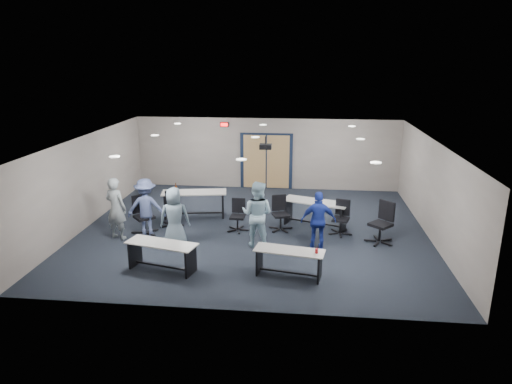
# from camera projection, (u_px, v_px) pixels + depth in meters

# --- Properties ---
(floor) EXTENTS (10.00, 10.00, 0.00)m
(floor) POSITION_uv_depth(u_px,v_px,m) (254.00, 229.00, 13.50)
(floor) COLOR black
(floor) RESTS_ON ground
(back_wall) EXTENTS (10.00, 0.04, 2.70)m
(back_wall) POSITION_uv_depth(u_px,v_px,m) (266.00, 154.00, 17.40)
(back_wall) COLOR gray
(back_wall) RESTS_ON floor
(front_wall) EXTENTS (10.00, 0.04, 2.70)m
(front_wall) POSITION_uv_depth(u_px,v_px,m) (228.00, 248.00, 8.82)
(front_wall) COLOR gray
(front_wall) RESTS_ON floor
(left_wall) EXTENTS (0.04, 9.00, 2.70)m
(left_wall) POSITION_uv_depth(u_px,v_px,m) (87.00, 181.00, 13.61)
(left_wall) COLOR gray
(left_wall) RESTS_ON floor
(right_wall) EXTENTS (0.04, 9.00, 2.70)m
(right_wall) POSITION_uv_depth(u_px,v_px,m) (433.00, 191.00, 12.61)
(right_wall) COLOR gray
(right_wall) RESTS_ON floor
(ceiling) EXTENTS (10.00, 9.00, 0.04)m
(ceiling) POSITION_uv_depth(u_px,v_px,m) (253.00, 139.00, 12.73)
(ceiling) COLOR white
(ceiling) RESTS_ON back_wall
(double_door) EXTENTS (2.00, 0.07, 2.20)m
(double_door) POSITION_uv_depth(u_px,v_px,m) (266.00, 162.00, 17.45)
(double_door) COLOR black
(double_door) RESTS_ON back_wall
(exit_sign) EXTENTS (0.32, 0.07, 0.18)m
(exit_sign) POSITION_uv_depth(u_px,v_px,m) (224.00, 125.00, 17.19)
(exit_sign) COLOR black
(exit_sign) RESTS_ON back_wall
(ceiling_projector) EXTENTS (0.35, 0.32, 0.37)m
(ceiling_projector) POSITION_uv_depth(u_px,v_px,m) (266.00, 146.00, 13.26)
(ceiling_projector) COLOR black
(ceiling_projector) RESTS_ON ceiling
(ceiling_can_lights) EXTENTS (6.24, 5.74, 0.02)m
(ceiling_can_lights) POSITION_uv_depth(u_px,v_px,m) (254.00, 139.00, 12.97)
(ceiling_can_lights) COLOR white
(ceiling_can_lights) RESTS_ON ceiling
(table_front_left) EXTENTS (1.79, 0.96, 0.69)m
(table_front_left) POSITION_uv_depth(u_px,v_px,m) (162.00, 251.00, 10.82)
(table_front_left) COLOR #B0ADA6
(table_front_left) RESTS_ON floor
(table_front_right) EXTENTS (1.68, 0.81, 0.76)m
(table_front_right) POSITION_uv_depth(u_px,v_px,m) (289.00, 258.00, 10.52)
(table_front_right) COLOR #B0ADA6
(table_front_right) RESTS_ON floor
(table_back_left) EXTENTS (2.10, 1.00, 1.12)m
(table_back_left) POSITION_uv_depth(u_px,v_px,m) (194.00, 199.00, 14.44)
(table_back_left) COLOR #B0ADA6
(table_back_left) RESTS_ON floor
(table_back_right) EXTENTS (2.03, 1.24, 0.78)m
(table_back_right) POSITION_uv_depth(u_px,v_px,m) (315.00, 209.00, 13.63)
(table_back_right) COLOR #B0ADA6
(table_back_right) RESTS_ON floor
(chair_back_a) EXTENTS (0.68, 0.68, 1.04)m
(chair_back_a) POSITION_uv_depth(u_px,v_px,m) (171.00, 210.00, 13.61)
(chair_back_a) COLOR black
(chair_back_a) RESTS_ON floor
(chair_back_b) EXTENTS (0.61, 0.61, 0.95)m
(chair_back_b) POSITION_uv_depth(u_px,v_px,m) (238.00, 216.00, 13.26)
(chair_back_b) COLOR black
(chair_back_b) RESTS_ON floor
(chair_back_c) EXTENTS (0.82, 0.82, 1.02)m
(chair_back_c) POSITION_uv_depth(u_px,v_px,m) (281.00, 214.00, 13.31)
(chair_back_c) COLOR black
(chair_back_c) RESTS_ON floor
(chair_back_d) EXTENTS (0.78, 0.78, 1.00)m
(chair_back_d) POSITION_uv_depth(u_px,v_px,m) (341.00, 218.00, 12.99)
(chair_back_d) COLOR black
(chair_back_d) RESTS_ON floor
(chair_loose_left) EXTENTS (1.00, 1.00, 1.12)m
(chair_loose_left) POSITION_uv_depth(u_px,v_px,m) (144.00, 215.00, 13.00)
(chair_loose_left) COLOR black
(chair_loose_left) RESTS_ON floor
(chair_loose_right) EXTENTS (1.03, 1.03, 1.16)m
(chair_loose_right) POSITION_uv_depth(u_px,v_px,m) (381.00, 223.00, 12.37)
(chair_loose_right) COLOR black
(chair_loose_right) RESTS_ON floor
(person_gray) EXTENTS (0.74, 0.59, 1.76)m
(person_gray) POSITION_uv_depth(u_px,v_px,m) (116.00, 208.00, 12.61)
(person_gray) COLOR #8F999C
(person_gray) RESTS_ON floor
(person_plaid) EXTENTS (0.88, 0.66, 1.64)m
(person_plaid) POSITION_uv_depth(u_px,v_px,m) (175.00, 218.00, 12.07)
(person_plaid) COLOR slate
(person_plaid) RESTS_ON floor
(person_lightblue) EXTENTS (1.02, 0.88, 1.80)m
(person_lightblue) POSITION_uv_depth(u_px,v_px,m) (257.00, 214.00, 12.11)
(person_lightblue) COLOR #AED4E6
(person_lightblue) RESTS_ON floor
(person_navy) EXTENTS (0.95, 0.44, 1.58)m
(person_navy) POSITION_uv_depth(u_px,v_px,m) (318.00, 221.00, 11.94)
(person_navy) COLOR navy
(person_navy) RESTS_ON floor
(person_back) EXTENTS (1.15, 0.78, 1.66)m
(person_back) POSITION_uv_depth(u_px,v_px,m) (146.00, 207.00, 12.88)
(person_back) COLOR #475481
(person_back) RESTS_ON floor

